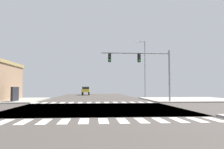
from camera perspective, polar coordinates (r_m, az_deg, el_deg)
The scene contains 7 objects.
ground at distance 19.47m, azimuth -3.82°, elevation -8.35°, with size 90.00×90.00×0.05m.
sidewalk_corner_ne at distance 34.12m, azimuth 18.39°, elevation -5.82°, with size 12.00×12.00×0.14m.
crosswalk_near at distance 12.21m, azimuth -4.52°, elevation -11.30°, with size 13.50×2.00×0.01m.
crosswalk_far at distance 26.75m, azimuth -4.57°, elevation -6.88°, with size 13.50×2.00×0.01m.
traffic_signal_mast at distance 27.22m, azimuth 7.43°, elevation 2.82°, with size 8.10×0.55×6.11m.
street_lamp at distance 38.98m, azimuth 7.78°, elevation 2.45°, with size 1.78×0.32×9.46m.
sedan_crossing_1 at distance 53.52m, azimuth -6.47°, elevation -3.83°, with size 1.80×4.30×1.88m.
Camera 1 is at (-0.28, -19.39, 1.73)m, focal length 37.21 mm.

